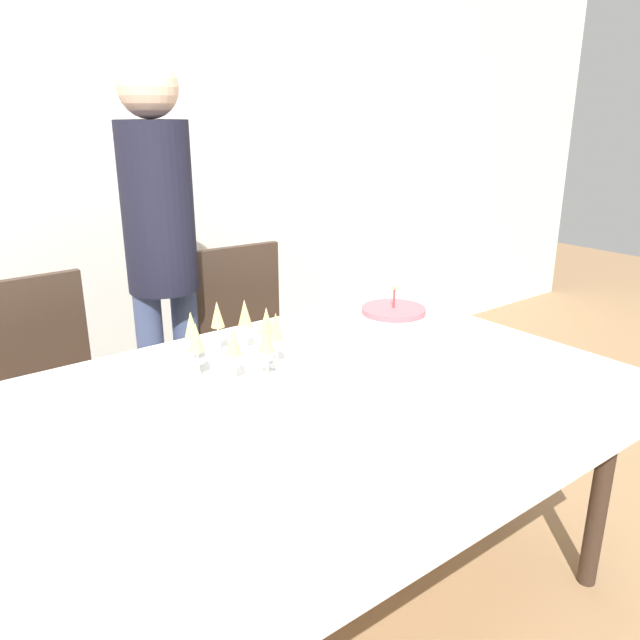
# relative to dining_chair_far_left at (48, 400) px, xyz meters

# --- Properties ---
(ground_plane) EXTENTS (12.00, 12.00, 0.00)m
(ground_plane) POSITION_rel_dining_chair_far_left_xyz_m (0.43, -0.90, -0.54)
(ground_plane) COLOR #93704C
(wall_back) EXTENTS (8.00, 0.05, 2.70)m
(wall_back) POSITION_rel_dining_chair_far_left_xyz_m (0.43, 0.75, 0.81)
(wall_back) COLOR silver
(wall_back) RESTS_ON ground_plane
(dining_table) EXTENTS (1.92, 1.16, 0.78)m
(dining_table) POSITION_rel_dining_chair_far_left_xyz_m (0.43, -0.90, 0.14)
(dining_table) COLOR white
(dining_table) RESTS_ON ground_plane
(dining_chair_far_left) EXTENTS (0.43, 0.43, 0.97)m
(dining_chair_far_left) POSITION_rel_dining_chair_far_left_xyz_m (0.00, 0.00, 0.00)
(dining_chair_far_left) COLOR #38281E
(dining_chair_far_left) RESTS_ON ground_plane
(dining_chair_far_right) EXTENTS (0.45, 0.45, 0.97)m
(dining_chair_far_right) POSITION_rel_dining_chair_far_left_xyz_m (0.86, -0.00, 0.00)
(dining_chair_far_right) COLOR #38281E
(dining_chair_far_right) RESTS_ON ground_plane
(birthday_cake) EXTENTS (0.21, 0.21, 0.20)m
(birthday_cake) POSITION_rel_dining_chair_far_left_xyz_m (0.93, -0.80, 0.31)
(birthday_cake) COLOR white
(birthday_cake) RESTS_ON dining_table
(champagne_tray) EXTENTS (0.37, 0.37, 0.18)m
(champagne_tray) POSITION_rel_dining_chair_far_left_xyz_m (0.41, -0.67, 0.32)
(champagne_tray) COLOR silver
(champagne_tray) RESTS_ON dining_table
(plate_stack_main) EXTENTS (0.22, 0.22, 0.06)m
(plate_stack_main) POSITION_rel_dining_chair_far_left_xyz_m (0.44, -1.12, 0.27)
(plate_stack_main) COLOR silver
(plate_stack_main) RESTS_ON dining_table
(plate_stack_dessert) EXTENTS (0.17, 0.17, 0.03)m
(plate_stack_dessert) POSITION_rel_dining_chair_far_left_xyz_m (0.42, -0.91, 0.26)
(plate_stack_dessert) COLOR silver
(plate_stack_dessert) RESTS_ON dining_table
(cake_knife) EXTENTS (0.30, 0.08, 0.00)m
(cake_knife) POSITION_rel_dining_chair_far_left_xyz_m (0.89, -1.02, 0.24)
(cake_knife) COLOR silver
(cake_knife) RESTS_ON dining_table
(fork_pile) EXTENTS (0.18, 0.09, 0.02)m
(fork_pile) POSITION_rel_dining_chair_far_left_xyz_m (0.15, -1.14, 0.25)
(fork_pile) COLOR silver
(fork_pile) RESTS_ON dining_table
(napkin_pile) EXTENTS (0.15, 0.15, 0.01)m
(napkin_pile) POSITION_rel_dining_chair_far_left_xyz_m (0.18, -1.03, 0.25)
(napkin_pile) COLOR white
(napkin_pile) RESTS_ON dining_table
(person_standing) EXTENTS (0.28, 0.28, 1.72)m
(person_standing) POSITION_rel_dining_chair_far_left_xyz_m (0.53, 0.11, 0.51)
(person_standing) COLOR #3F4C72
(person_standing) RESTS_ON ground_plane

